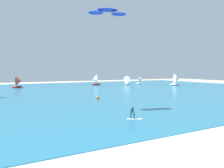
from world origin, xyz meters
TOP-DOWN VIEW (x-y plane):
  - ground_plane at (0.00, 0.00)m, footprint 220.00×220.00m
  - ocean at (0.00, 50.11)m, footprint 160.00×90.00m
  - shoreline_foam at (-0.92, 5.37)m, footprint 101.22×1.71m
  - kitesurfer at (2.80, 12.42)m, footprint 1.98×1.46m
  - kite at (1.09, 16.37)m, footprint 5.47×2.98m
  - sailboat_outermost at (51.91, 54.29)m, footprint 4.58×4.10m
  - sailboat_center_horizon at (-5.50, 71.85)m, footprint 4.14×3.67m
  - sailboat_near_shore at (23.76, 72.24)m, footprint 4.11×3.58m
  - sailboat_anchored_offshore at (36.07, 66.33)m, footprint 3.81×3.49m
  - sailboat_mid_right at (44.55, 68.85)m, footprint 3.43×3.35m
  - marker_buoy at (6.55, 31.56)m, footprint 0.64×0.64m

SIDE VIEW (x-z plane):
  - ground_plane at x=0.00m, z-range 0.00..0.00m
  - shoreline_foam at x=-0.92m, z-range 0.00..0.01m
  - ocean at x=0.00m, z-range 0.00..0.10m
  - marker_buoy at x=6.55m, z-range 0.10..0.74m
  - kitesurfer at x=2.80m, z-range -0.13..1.54m
  - sailboat_mid_right at x=44.55m, z-range -0.06..3.79m
  - sailboat_anchored_offshore at x=36.07m, z-range -0.08..4.15m
  - sailboat_near_shore at x=23.76m, z-range -0.09..4.54m
  - sailboat_center_horizon at x=-5.50m, z-range -0.09..4.55m
  - sailboat_outermost at x=51.91m, z-range -0.12..5.04m
  - kite at x=1.09m, z-range 13.58..14.37m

